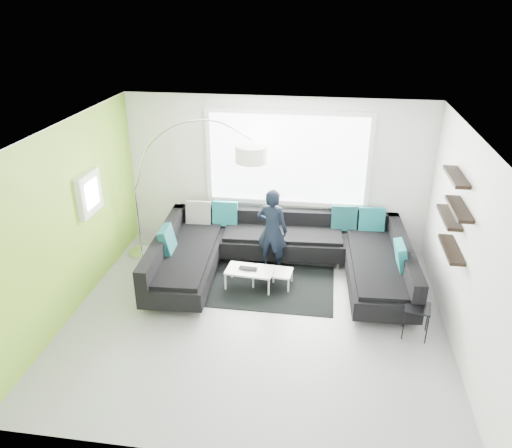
{
  "coord_description": "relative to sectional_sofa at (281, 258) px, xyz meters",
  "views": [
    {
      "loc": [
        0.89,
        -6.08,
        4.42
      ],
      "look_at": [
        -0.14,
        0.9,
        1.12
      ],
      "focal_mm": 35.0,
      "sensor_mm": 36.0,
      "label": 1
    }
  ],
  "objects": [
    {
      "name": "coffee_table",
      "position": [
        -0.29,
        -0.26,
        -0.23
      ],
      "size": [
        1.02,
        0.65,
        0.32
      ],
      "primitive_type": "cube",
      "rotation": [
        0.0,
        0.0,
        -0.08
      ],
      "color": "silver",
      "rests_on": "ground"
    },
    {
      "name": "rug",
      "position": [
        -0.15,
        -0.24,
        -0.39
      ],
      "size": [
        2.09,
        1.52,
        0.01
      ],
      "primitive_type": "cube",
      "rotation": [
        0.0,
        0.0,
        0.0
      ],
      "color": "black",
      "rests_on": "ground"
    },
    {
      "name": "person",
      "position": [
        -0.19,
        0.35,
        0.34
      ],
      "size": [
        0.69,
        0.58,
        1.48
      ],
      "primitive_type": "imported",
      "rotation": [
        0.0,
        0.0,
        2.93
      ],
      "color": "black",
      "rests_on": "ground"
    },
    {
      "name": "side_table",
      "position": [
        2.03,
        -1.23,
        -0.16
      ],
      "size": [
        0.4,
        0.4,
        0.47
      ],
      "primitive_type": "cube",
      "rotation": [
        0.0,
        0.0,
        -0.18
      ],
      "color": "black",
      "rests_on": "ground"
    },
    {
      "name": "ground",
      "position": [
        -0.24,
        -1.15,
        -0.39
      ],
      "size": [
        5.5,
        5.5,
        0.0
      ],
      "primitive_type": "plane",
      "color": "gray",
      "rests_on": "ground"
    },
    {
      "name": "room_shell",
      "position": [
        -0.2,
        -0.94,
        1.41
      ],
      "size": [
        5.54,
        5.04,
        2.82
      ],
      "color": "silver",
      "rests_on": "ground"
    },
    {
      "name": "sectional_sofa",
      "position": [
        0.0,
        0.0,
        0.0
      ],
      "size": [
        4.28,
        2.79,
        0.9
      ],
      "rotation": [
        0.0,
        0.0,
        0.05
      ],
      "color": "black",
      "rests_on": "ground"
    },
    {
      "name": "arc_lamp",
      "position": [
        -2.64,
        0.51,
        0.88
      ],
      "size": [
        2.38,
        0.69,
        2.55
      ],
      "primitive_type": null,
      "rotation": [
        0.0,
        0.0,
        -0.03
      ],
      "color": "white",
      "rests_on": "ground"
    },
    {
      "name": "laptop",
      "position": [
        -0.51,
        -0.35,
        -0.06
      ],
      "size": [
        0.33,
        0.24,
        0.02
      ],
      "primitive_type": "imported",
      "rotation": [
        0.0,
        0.0,
        -0.08
      ],
      "color": "black",
      "rests_on": "coffee_table"
    }
  ]
}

